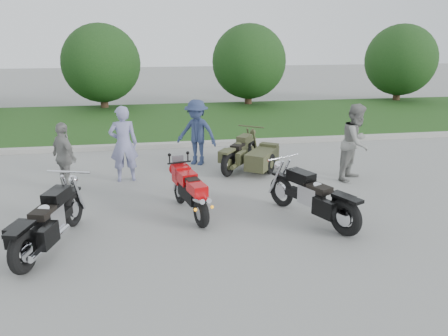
{
  "coord_description": "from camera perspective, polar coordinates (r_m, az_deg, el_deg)",
  "views": [
    {
      "loc": [
        -0.64,
        -7.88,
        3.62
      ],
      "look_at": [
        0.78,
        0.98,
        0.8
      ],
      "focal_mm": 35.0,
      "sensor_mm": 36.0,
      "label": 1
    }
  ],
  "objects": [
    {
      "name": "tree_mid_right",
      "position": [
        21.92,
        3.26,
        13.69
      ],
      "size": [
        3.6,
        3.6,
        4.0
      ],
      "color": "#3F2B1C",
      "rests_on": "ground"
    },
    {
      "name": "curb",
      "position": [
        14.34,
        -6.24,
        3.03
      ],
      "size": [
        60.0,
        0.3,
        0.15
      ],
      "primitive_type": "cube",
      "color": "#A4A29A",
      "rests_on": "ground"
    },
    {
      "name": "person_grey",
      "position": [
        11.42,
        16.84,
        3.24
      ],
      "size": [
        1.18,
        1.17,
        1.93
      ],
      "primitive_type": "imported",
      "rotation": [
        0.0,
        0.0,
        0.74
      ],
      "color": "gray",
      "rests_on": "ground"
    },
    {
      "name": "cruiser_right",
      "position": [
        8.77,
        11.84,
        -3.95
      ],
      "size": [
        1.22,
        2.25,
        0.94
      ],
      "rotation": [
        0.0,
        0.0,
        0.45
      ],
      "color": "black",
      "rests_on": "ground"
    },
    {
      "name": "person_stripe",
      "position": [
        11.09,
        -12.99,
        3.08
      ],
      "size": [
        0.74,
        0.53,
        1.91
      ],
      "primitive_type": "imported",
      "rotation": [
        0.0,
        0.0,
        3.25
      ],
      "color": "#7E7FAB",
      "rests_on": "ground"
    },
    {
      "name": "person_back",
      "position": [
        10.83,
        -20.1,
        1.37
      ],
      "size": [
        0.91,
        1.0,
        1.64
      ],
      "primitive_type": "imported",
      "rotation": [
        0.0,
        0.0,
        2.24
      ],
      "color": "gray",
      "rests_on": "ground"
    },
    {
      "name": "ground",
      "position": [
        8.7,
        -4.07,
        -7.2
      ],
      "size": [
        80.0,
        80.0,
        0.0
      ],
      "primitive_type": "plane",
      "color": "gray",
      "rests_on": "ground"
    },
    {
      "name": "sportbike_red",
      "position": [
        8.87,
        -4.46,
        -2.97
      ],
      "size": [
        0.67,
        1.89,
        0.91
      ],
      "rotation": [
        0.0,
        0.0,
        0.25
      ],
      "color": "black",
      "rests_on": "ground"
    },
    {
      "name": "cruiser_sidecar",
      "position": [
        11.74,
        3.72,
        1.51
      ],
      "size": [
        1.79,
        2.08,
        0.86
      ],
      "rotation": [
        0.0,
        0.0,
        -0.6
      ],
      "color": "black",
      "rests_on": "ground"
    },
    {
      "name": "tree_mid_left",
      "position": [
        21.56,
        -15.75,
        13.03
      ],
      "size": [
        3.6,
        3.6,
        4.0
      ],
      "color": "#3F2B1C",
      "rests_on": "ground"
    },
    {
      "name": "cruiser_left",
      "position": [
        8.09,
        -22.04,
        -6.76
      ],
      "size": [
        0.81,
        2.38,
        0.94
      ],
      "rotation": [
        0.0,
        0.0,
        -0.28
      ],
      "color": "black",
      "rests_on": "ground"
    },
    {
      "name": "grass_strip",
      "position": [
        18.39,
        -6.94,
        6.19
      ],
      "size": [
        60.0,
        8.0,
        0.14
      ],
      "primitive_type": "cube",
      "color": "#24501B",
      "rests_on": "ground"
    },
    {
      "name": "tree_far_right",
      "position": [
        24.88,
        22.08,
        12.93
      ],
      "size": [
        3.6,
        3.6,
        4.0
      ],
      "color": "#3F2B1C",
      "rests_on": "ground"
    },
    {
      "name": "person_denim",
      "position": [
        12.23,
        -3.58,
        4.65
      ],
      "size": [
        1.37,
        1.19,
        1.83
      ],
      "primitive_type": "imported",
      "rotation": [
        0.0,
        0.0,
        -0.54
      ],
      "color": "navy",
      "rests_on": "ground"
    }
  ]
}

